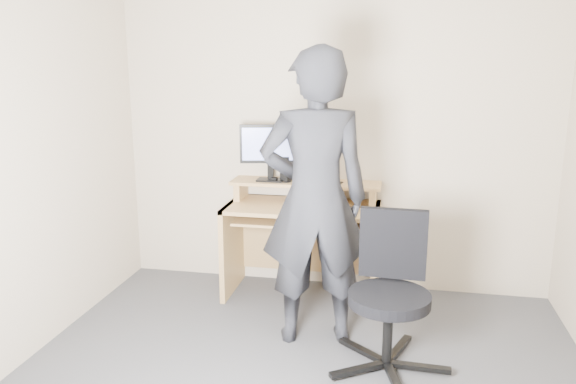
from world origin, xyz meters
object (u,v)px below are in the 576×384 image
(desk, at_px, (304,227))
(office_chair, at_px, (390,286))
(person, at_px, (315,199))
(monitor, at_px, (270,147))

(desk, height_order, office_chair, office_chair)
(person, bearing_deg, office_chair, 139.85)
(monitor, xyz_separation_m, person, (0.48, -0.81, -0.20))
(desk, xyz_separation_m, monitor, (-0.28, 0.04, 0.64))
(office_chair, bearing_deg, desk, 127.18)
(desk, bearing_deg, office_chair, -55.20)
(monitor, relative_size, office_chair, 0.50)
(desk, relative_size, office_chair, 1.27)
(office_chair, bearing_deg, monitor, 135.57)
(desk, distance_m, person, 0.90)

